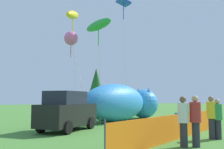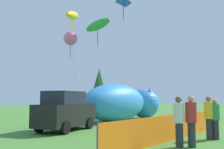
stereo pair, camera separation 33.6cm
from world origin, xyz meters
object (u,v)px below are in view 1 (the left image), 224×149
Objects in this scene: spectator_in_green_shirt at (196,119)px; folding_chair at (179,119)px; spectator_in_yellow_shirt at (211,115)px; kite_pink_octopus at (71,39)px; spectator_in_red_shirt at (183,119)px; kite_green_fish at (99,25)px; kite_yellow_hero at (73,15)px; spectator_in_blue_shirt at (218,117)px; kite_blue_box at (123,5)px; inflatable_cat at (122,104)px; parked_car at (67,111)px.

folding_chair is at bearing 40.68° from spectator_in_green_shirt.
kite_pink_octopus is at bearing 102.89° from spectator_in_yellow_shirt.
spectator_in_red_shirt is at bearing -174.00° from spectator_in_yellow_shirt.
folding_chair is at bearing -39.79° from kite_green_fish.
spectator_in_yellow_shirt is 0.22× the size of kite_yellow_hero.
spectator_in_green_shirt is at bearing -171.49° from spectator_in_blue_shirt.
kite_yellow_hero reaches higher than spectator_in_red_shirt.
spectator_in_yellow_shirt is 2.19m from spectator_in_green_shirt.
kite_blue_box reaches higher than spectator_in_blue_shirt.
spectator_in_blue_shirt is 8.97m from kite_green_fish.
spectator_in_green_shirt reaches higher than folding_chair.
inflatable_cat is 7.57m from kite_blue_box.
spectator_in_yellow_shirt is at bearing 14.42° from spectator_in_green_shirt.
inflatable_cat is 4.74× the size of spectator_in_green_shirt.
spectator_in_red_shirt is at bearing -100.87° from kite_green_fish.
kite_yellow_hero is at bearing 56.57° from kite_pink_octopus.
kite_blue_box is (2.90, 0.82, 2.32)m from kite_green_fish.
inflatable_cat is (6.26, 2.44, 0.26)m from parked_car.
kite_yellow_hero reaches higher than spectator_in_blue_shirt.
folding_chair is 0.12× the size of kite_green_fish.
inflatable_cat is 1.28× the size of kite_green_fish.
folding_chair is at bearing -103.37° from inflatable_cat.
spectator_in_blue_shirt is 12.30m from kite_yellow_hero.
kite_blue_box is at bearing -15.55° from parked_car.
kite_pink_octopus is (0.13, 9.25, 4.73)m from spectator_in_green_shirt.
kite_blue_box reaches higher than inflatable_cat.
kite_yellow_hero is 3.86m from kite_blue_box.
spectator_in_yellow_shirt is (-2.73, -3.62, 0.51)m from folding_chair.
spectator_in_red_shirt is 10.15m from kite_pink_octopus.
folding_chair is at bearing -52.70° from parked_car.
spectator_in_green_shirt is at bearing -107.27° from parked_car.
parked_car reaches higher than spectator_in_yellow_shirt.
folding_chair is 5.33m from inflatable_cat.
kite_yellow_hero is (-1.21, 9.89, 6.82)m from spectator_in_yellow_shirt.
spectator_in_green_shirt is 12.50m from kite_yellow_hero.
kite_pink_octopus is (-2.15, 8.91, 4.80)m from spectator_in_blue_shirt.
folding_chair is 6.42m from spectator_in_green_shirt.
kite_yellow_hero is at bearing 96.99° from spectator_in_yellow_shirt.
kite_yellow_hero is (-3.99, 1.00, 6.53)m from inflatable_cat.
parked_car is 2.46× the size of spectator_in_blue_shirt.
spectator_in_blue_shirt is at bearing -130.61° from folding_chair.
kite_yellow_hero reaches higher than parked_car.
parked_car is 7.12m from spectator_in_green_shirt.
spectator_in_green_shirt reaches higher than spectator_in_yellow_shirt.
spectator_in_green_shirt is 1.08× the size of spectator_in_blue_shirt.
inflatable_cat reaches higher than folding_chair.
inflatable_cat is 10.55m from spectator_in_red_shirt.
inflatable_cat reaches higher than spectator_in_red_shirt.
inflatable_cat is 4.82× the size of spectator_in_red_shirt.
spectator_in_yellow_shirt is at bearing -89.90° from parked_car.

